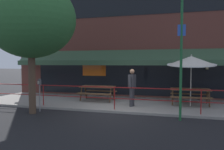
{
  "coord_description": "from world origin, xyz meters",
  "views": [
    {
      "loc": [
        2.33,
        -8.64,
        2.08
      ],
      "look_at": [
        -0.47,
        1.6,
        1.5
      ],
      "focal_mm": 35.0,
      "sensor_mm": 36.0,
      "label": 1
    }
  ],
  "objects_px": {
    "patio_umbrella_centre": "(191,61)",
    "parking_meter_near": "(39,85)",
    "picnic_table_left": "(97,89)",
    "street_sign_pole": "(181,57)",
    "pedestrian_walking": "(132,86)",
    "picnic_table_centre": "(190,92)",
    "street_tree_curbside": "(32,14)"
  },
  "relations": [
    {
      "from": "patio_umbrella_centre",
      "to": "parking_meter_near",
      "type": "xyz_separation_m",
      "value": [
        -6.29,
        -2.47,
        -1.03
      ]
    },
    {
      "from": "picnic_table_left",
      "to": "street_sign_pole",
      "type": "distance_m",
      "value": 5.13
    },
    {
      "from": "pedestrian_walking",
      "to": "picnic_table_centre",
      "type": "bearing_deg",
      "value": 22.44
    },
    {
      "from": "patio_umbrella_centre",
      "to": "street_tree_curbside",
      "type": "xyz_separation_m",
      "value": [
        -6.28,
        -2.92,
        1.87
      ]
    },
    {
      "from": "pedestrian_walking",
      "to": "street_tree_curbside",
      "type": "distance_m",
      "value": 5.21
    },
    {
      "from": "picnic_table_centre",
      "to": "pedestrian_walking",
      "type": "distance_m",
      "value": 2.83
    },
    {
      "from": "pedestrian_walking",
      "to": "parking_meter_near",
      "type": "bearing_deg",
      "value": -155.4
    },
    {
      "from": "picnic_table_centre",
      "to": "street_tree_curbside",
      "type": "relative_size",
      "value": 0.3
    },
    {
      "from": "parking_meter_near",
      "to": "street_tree_curbside",
      "type": "height_order",
      "value": "street_tree_curbside"
    },
    {
      "from": "picnic_table_centre",
      "to": "parking_meter_near",
      "type": "xyz_separation_m",
      "value": [
        -6.29,
        -2.77,
        0.44
      ]
    },
    {
      "from": "picnic_table_left",
      "to": "patio_umbrella_centre",
      "type": "bearing_deg",
      "value": -3.21
    },
    {
      "from": "pedestrian_walking",
      "to": "street_sign_pole",
      "type": "distance_m",
      "value": 2.9
    },
    {
      "from": "picnic_table_left",
      "to": "picnic_table_centre",
      "type": "relative_size",
      "value": 1.0
    },
    {
      "from": "picnic_table_left",
      "to": "patio_umbrella_centre",
      "type": "relative_size",
      "value": 0.75
    },
    {
      "from": "picnic_table_left",
      "to": "parking_meter_near",
      "type": "distance_m",
      "value": 3.23
    },
    {
      "from": "parking_meter_near",
      "to": "patio_umbrella_centre",
      "type": "bearing_deg",
      "value": 21.44
    },
    {
      "from": "parking_meter_near",
      "to": "street_tree_curbside",
      "type": "distance_m",
      "value": 2.94
    },
    {
      "from": "picnic_table_centre",
      "to": "parking_meter_near",
      "type": "distance_m",
      "value": 6.89
    },
    {
      "from": "patio_umbrella_centre",
      "to": "parking_meter_near",
      "type": "bearing_deg",
      "value": -158.56
    },
    {
      "from": "picnic_table_left",
      "to": "street_tree_curbside",
      "type": "relative_size",
      "value": 0.3
    },
    {
      "from": "picnic_table_left",
      "to": "pedestrian_walking",
      "type": "xyz_separation_m",
      "value": [
        2.03,
        -1.04,
        0.35
      ]
    },
    {
      "from": "picnic_table_left",
      "to": "pedestrian_walking",
      "type": "bearing_deg",
      "value": -27.12
    },
    {
      "from": "pedestrian_walking",
      "to": "street_tree_curbside",
      "type": "xyz_separation_m",
      "value": [
        -3.69,
        -2.14,
        3.0
      ]
    },
    {
      "from": "street_sign_pole",
      "to": "picnic_table_left",
      "type": "bearing_deg",
      "value": 146.96
    },
    {
      "from": "pedestrian_walking",
      "to": "parking_meter_near",
      "type": "xyz_separation_m",
      "value": [
        -3.7,
        -1.69,
        0.09
      ]
    },
    {
      "from": "patio_umbrella_centre",
      "to": "street_sign_pole",
      "type": "relative_size",
      "value": 0.53
    },
    {
      "from": "picnic_table_centre",
      "to": "pedestrian_walking",
      "type": "height_order",
      "value": "pedestrian_walking"
    },
    {
      "from": "patio_umbrella_centre",
      "to": "picnic_table_left",
      "type": "bearing_deg",
      "value": 176.79
    },
    {
      "from": "picnic_table_centre",
      "to": "patio_umbrella_centre",
      "type": "height_order",
      "value": "patio_umbrella_centre"
    },
    {
      "from": "parking_meter_near",
      "to": "street_sign_pole",
      "type": "distance_m",
      "value": 5.87
    },
    {
      "from": "picnic_table_left",
      "to": "parking_meter_near",
      "type": "xyz_separation_m",
      "value": [
        -1.67,
        -2.73,
        0.44
      ]
    },
    {
      "from": "picnic_table_left",
      "to": "patio_umbrella_centre",
      "type": "height_order",
      "value": "patio_umbrella_centre"
    }
  ]
}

